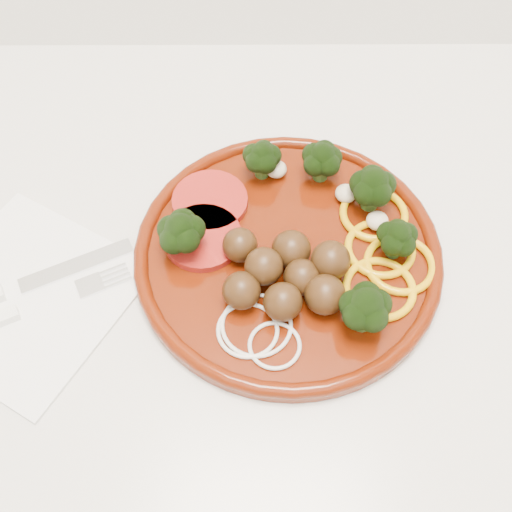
{
  "coord_description": "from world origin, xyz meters",
  "views": [
    {
      "loc": [
        0.07,
        1.36,
        1.41
      ],
      "look_at": [
        0.07,
        1.68,
        0.92
      ],
      "focal_mm": 45.0,
      "sensor_mm": 36.0,
      "label": 1
    }
  ],
  "objects": [
    {
      "name": "plate",
      "position": [
        0.11,
        1.69,
        0.92
      ],
      "size": [
        0.29,
        0.29,
        0.06
      ],
      "rotation": [
        0.0,
        0.0,
        -0.37
      ],
      "color": "#4C1304",
      "rests_on": "counter"
    },
    {
      "name": "napkin",
      "position": [
        -0.14,
        1.65,
        0.9
      ],
      "size": [
        0.24,
        0.24,
        0.0
      ],
      "primitive_type": "cube",
      "rotation": [
        0.0,
        0.0,
        1.04
      ],
      "color": "white",
      "rests_on": "counter"
    },
    {
      "name": "counter",
      "position": [
        0.0,
        1.7,
        0.45
      ],
      "size": [
        2.4,
        0.6,
        0.9
      ],
      "color": "beige",
      "rests_on": "ground"
    },
    {
      "name": "fork",
      "position": [
        -0.15,
        1.62,
        0.91
      ],
      "size": [
        0.17,
        0.09,
        0.01
      ],
      "rotation": [
        0.0,
        0.0,
        0.44
      ],
      "color": "white",
      "rests_on": "napkin"
    }
  ]
}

